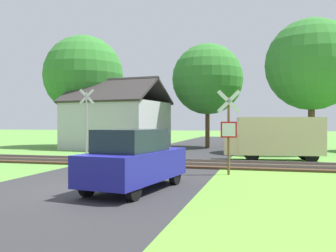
# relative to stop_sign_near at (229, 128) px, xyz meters

# --- Properties ---
(ground_plane) EXTENTS (160.00, 160.00, 0.00)m
(ground_plane) POSITION_rel_stop_sign_near_xyz_m (-3.83, -4.11, -1.75)
(ground_plane) COLOR #5B933D
(road_asphalt) EXTENTS (6.66, 80.00, 0.01)m
(road_asphalt) POSITION_rel_stop_sign_near_xyz_m (-3.83, -2.11, -1.75)
(road_asphalt) COLOR #2D2D30
(road_asphalt) RESTS_ON ground
(grass_verge) EXTENTS (6.00, 20.00, 0.01)m
(grass_verge) POSITION_rel_stop_sign_near_xyz_m (2.50, -6.11, -1.75)
(grass_verge) COLOR #64A237
(grass_verge) RESTS_ON ground
(rail_track) EXTENTS (60.00, 2.60, 0.22)m
(rail_track) POSITION_rel_stop_sign_near_xyz_m (-3.83, 2.77, -1.70)
(rail_track) COLOR #422D1E
(rail_track) RESTS_ON ground
(stop_sign_near) EXTENTS (0.87, 0.18, 3.20)m
(stop_sign_near) POSITION_rel_stop_sign_near_xyz_m (0.00, 0.00, 0.00)
(stop_sign_near) COLOR brown
(stop_sign_near) RESTS_ON ground
(crossing_sign_far) EXTENTS (0.87, 0.18, 3.90)m
(crossing_sign_far) POSITION_rel_stop_sign_near_xyz_m (-8.54, 5.35, 0.48)
(crossing_sign_far) COLOR #9E9EA5
(crossing_sign_far) RESTS_ON ground
(house) EXTENTS (7.53, 6.99, 5.34)m
(house) POSITION_rel_stop_sign_near_xyz_m (-9.49, 12.27, 0.16)
(house) COLOR #B7B7BC
(house) RESTS_ON ground
(tree_center) EXTENTS (5.55, 5.55, 8.16)m
(tree_center) POSITION_rel_stop_sign_near_xyz_m (-3.03, 15.09, 3.62)
(tree_center) COLOR #513823
(tree_center) RESTS_ON ground
(tree_right) EXTENTS (5.90, 5.90, 8.67)m
(tree_right) POSITION_rel_stop_sign_near_xyz_m (4.25, 11.54, 3.96)
(tree_right) COLOR #513823
(tree_right) RESTS_ON ground
(tree_left) EXTENTS (6.46, 6.46, 9.07)m
(tree_left) POSITION_rel_stop_sign_near_xyz_m (-13.04, 13.76, 4.08)
(tree_left) COLOR #513823
(tree_left) RESTS_ON ground
(mail_truck) EXTENTS (5.10, 2.46, 2.24)m
(mail_truck) POSITION_rel_stop_sign_near_xyz_m (1.86, 5.84, -0.52)
(mail_truck) COLOR beige
(mail_truck) RESTS_ON ground
(parked_car) EXTENTS (2.25, 4.21, 1.78)m
(parked_car) POSITION_rel_stop_sign_near_xyz_m (-2.36, -3.91, -0.86)
(parked_car) COLOR navy
(parked_car) RESTS_ON ground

